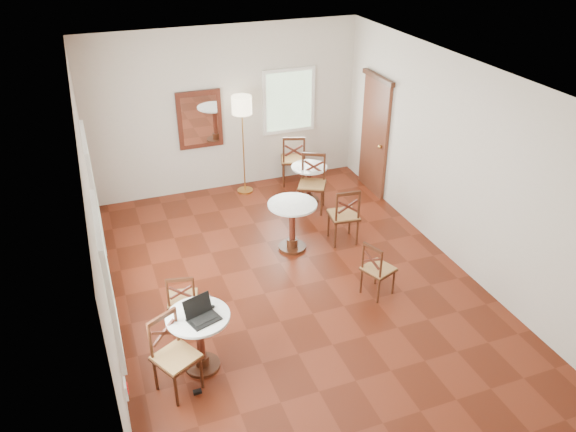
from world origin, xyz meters
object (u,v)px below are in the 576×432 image
object	(u,v)px
chair_back_a	(293,159)
cafe_table_back	(309,180)
chair_near_b	(175,355)
chair_back_b	(312,183)
floor_lamp	(242,112)
cafe_table_near	(200,336)
power_adapter	(197,392)
mouse	(211,307)
chair_near_a	(183,299)
cafe_table_mid	(292,221)
laptop	(201,314)
chair_mid_a	(344,215)
water_glass	(208,300)
chair_mid_b	(377,269)
navy_mug	(191,305)

from	to	relation	value
chair_back_a	cafe_table_back	bearing A→B (deg)	108.95
chair_near_b	chair_back_b	bearing A→B (deg)	19.50
chair_near_b	floor_lamp	xyz separation A→B (m)	(2.12, 4.46, 1.09)
cafe_table_back	chair_near_b	distance (m)	4.82
cafe_table_near	power_adapter	distance (m)	0.62
cafe_table_back	chair_near_b	size ratio (longest dim) A/B	0.71
chair_near_b	mouse	distance (m)	0.66
chair_near_b	chair_near_a	bearing A→B (deg)	45.93
cafe_table_mid	mouse	bearing A→B (deg)	-131.34
cafe_table_back	chair_back_b	world-z (taller)	chair_back_b
laptop	chair_near_b	bearing A→B (deg)	-173.97
chair_mid_a	mouse	bearing A→B (deg)	43.20
cafe_table_back	water_glass	world-z (taller)	water_glass
cafe_table_near	cafe_table_back	bearing A→B (deg)	51.37
chair_near_a	water_glass	size ratio (longest dim) A/B	7.53
cafe_table_near	floor_lamp	size ratio (longest dim) A/B	0.42
mouse	laptop	bearing A→B (deg)	-126.79
cafe_table_mid	chair_near_a	size ratio (longest dim) A/B	0.96
water_glass	power_adapter	xyz separation A→B (m)	(-0.31, -0.55, -0.80)
cafe_table_back	water_glass	distance (m)	4.23
cafe_table_mid	floor_lamp	distance (m)	2.43
cafe_table_back	chair_near_a	bearing A→B (deg)	-136.66
cafe_table_near	chair_mid_b	distance (m)	2.65
chair_near_b	mouse	xyz separation A→B (m)	(0.50, 0.30, 0.31)
navy_mug	mouse	bearing A→B (deg)	-17.08
navy_mug	chair_near_b	bearing A→B (deg)	-127.90
chair_back_b	chair_near_a	bearing A→B (deg)	-110.86
water_glass	chair_near_a	bearing A→B (deg)	107.35
chair_mid_b	navy_mug	world-z (taller)	navy_mug
mouse	chair_mid_b	bearing A→B (deg)	21.34
cafe_table_near	chair_near_a	xyz separation A→B (m)	(-0.04, 0.82, -0.06)
chair_near_a	chair_back_a	world-z (taller)	chair_back_a
cafe_table_back	mouse	xyz separation A→B (m)	(-2.60, -3.39, 0.36)
laptop	chair_mid_a	bearing A→B (deg)	17.64
chair_back_a	power_adapter	distance (m)	5.49
laptop	mouse	size ratio (longest dim) A/B	4.68
mouse	chair_mid_a	bearing A→B (deg)	46.59
cafe_table_mid	navy_mug	size ratio (longest dim) A/B	6.19
cafe_table_mid	laptop	world-z (taller)	laptop
chair_mid_b	floor_lamp	distance (m)	3.94
chair_near_a	chair_back_b	xyz separation A→B (m)	(2.74, 2.34, 0.09)
cafe_table_near	floor_lamp	bearing A→B (deg)	67.06
cafe_table_near	floor_lamp	distance (m)	4.73
chair_mid_a	laptop	world-z (taller)	laptop
chair_mid_a	floor_lamp	xyz separation A→B (m)	(-0.96, 2.27, 1.08)
chair_back_a	water_glass	bearing A→B (deg)	76.02
cafe_table_near	chair_mid_a	world-z (taller)	chair_mid_a
cafe_table_near	chair_near_a	world-z (taller)	chair_near_a
chair_near_b	power_adapter	size ratio (longest dim) A/B	10.23
chair_near_a	water_glass	world-z (taller)	water_glass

